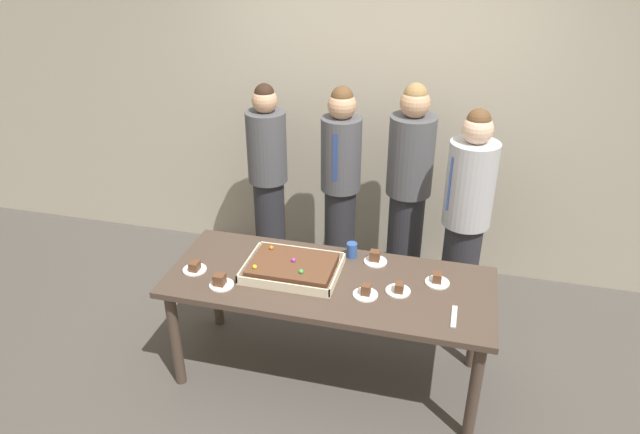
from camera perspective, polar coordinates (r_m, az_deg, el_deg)
ground_plane at (r=4.10m, az=0.82°, el=-14.91°), size 12.00×12.00×0.00m
interior_back_panel at (r=4.75m, az=5.62°, el=12.10°), size 8.00×0.12×3.00m
party_table at (r=3.68m, az=0.89°, el=-7.27°), size 2.02×0.80×0.75m
sheet_cake at (r=3.68m, az=-2.70°, el=-4.95°), size 0.59×0.44×0.10m
plated_slice_near_left at (r=3.54m, az=7.67°, el=-7.01°), size 0.15×0.15×0.07m
plated_slice_near_right at (r=3.66m, az=11.37°, el=-6.06°), size 0.15×0.15×0.07m
plated_slice_far_left at (r=3.49m, az=4.47°, el=-7.33°), size 0.15×0.15×0.07m
plated_slice_far_right at (r=3.81m, az=5.40°, el=-4.04°), size 0.15×0.15×0.08m
plated_slice_center_front at (r=3.79m, az=-12.13°, el=-4.87°), size 0.15×0.15×0.07m
plated_slice_center_back at (r=3.61m, az=-9.69°, el=-6.25°), size 0.15×0.15×0.08m
drink_cup_nearest at (r=3.84m, az=3.12°, el=-3.23°), size 0.07×0.07×0.10m
cake_server_utensil at (r=3.41m, az=12.94°, el=-9.44°), size 0.03×0.20×0.01m
person_serving_front at (r=4.67m, az=-5.07°, el=3.49°), size 0.31×0.31×1.65m
person_green_shirt_behind at (r=4.44m, az=8.59°, el=2.49°), size 0.34×0.34×1.73m
person_striped_tie_right at (r=4.23m, az=14.04°, el=-0.08°), size 0.33×0.33×1.65m
person_far_right_suit at (r=4.48m, az=2.01°, el=2.86°), size 0.30×0.30×1.68m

